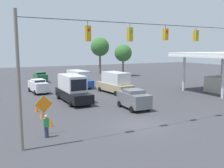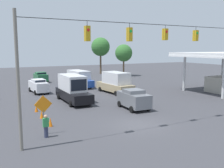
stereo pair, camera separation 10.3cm
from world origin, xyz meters
The scene contains 16 objects.
ground_plane centered at (0.00, 0.00, 0.00)m, with size 140.00×140.00×0.00m, color #3D3D42.
overhead_signal_span centered at (0.07, 0.95, 5.40)m, with size 18.54×0.38×8.35m.
sedan_white_withflow_far centered at (4.13, -18.85, 0.99)m, with size 2.17×4.68×1.90m.
box_truck_black_withflow_mid centered at (1.83, -11.04, 1.52)m, with size 2.45×7.17×3.09m.
sedan_green_withflow_deep centered at (1.51, -29.82, 0.97)m, with size 2.15×3.90×1.87m.
box_truck_tan_oncoming_far centered at (-5.29, -13.81, 1.43)m, with size 2.95×6.55×2.89m.
sedan_grey_crossing_near centered at (-2.52, -4.79, 1.04)m, with size 2.28×4.14×2.00m.
box_truck_blue_oncoming_deep centered at (-2.57, -21.26, 1.33)m, with size 2.85×7.45×2.66m.
traffic_cone_nearest centered at (6.47, -2.91, 0.36)m, with size 0.32×0.32×0.71m, color orange.
traffic_cone_second centered at (6.58, -5.55, 0.36)m, with size 0.32×0.32×0.71m, color orange.
traffic_cone_third centered at (6.54, -8.14, 0.36)m, with size 0.32×0.32×0.71m, color orange.
gas_station centered at (-19.13, -7.44, 4.06)m, with size 11.70×9.66×5.57m.
work_zone_sign centered at (7.31, -1.30, 1.99)m, with size 1.27×0.06×2.84m.
pedestrian centered at (7.34, -0.59, 0.80)m, with size 0.40×0.28×1.62m.
tree_horizon_left centered at (-14.87, -38.98, 6.49)m, with size 4.49×4.49×8.77m.
tree_horizon_right centered at (-17.19, -31.84, 5.11)m, with size 3.82×3.82×7.05m.
Camera 2 is at (11.03, 16.23, 6.11)m, focal length 40.00 mm.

